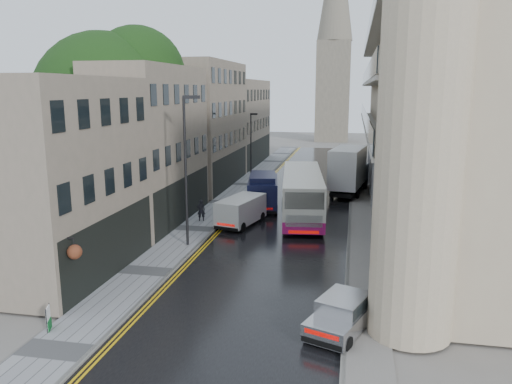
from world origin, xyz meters
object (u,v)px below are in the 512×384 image
at_px(lamp_post_near, 186,173).
at_px(cream_bus, 285,204).
at_px(tree_far, 175,124).
at_px(navy_van, 249,195).
at_px(silver_hatchback, 309,322).
at_px(white_lorry, 332,173).
at_px(tree_near, 106,126).
at_px(lamp_post_far, 251,149).
at_px(white_van, 219,215).
at_px(pedestrian, 201,210).
at_px(estate_sign, 48,319).

bearing_deg(lamp_post_near, cream_bus, 30.54).
distance_m(tree_far, navy_van, 13.41).
distance_m(silver_hatchback, navy_van, 20.00).
distance_m(white_lorry, lamp_post_near, 18.24).
bearing_deg(tree_near, lamp_post_far, 66.19).
bearing_deg(lamp_post_near, tree_far, 97.07).
bearing_deg(silver_hatchback, tree_near, 157.89).
bearing_deg(white_van, navy_van, 90.16).
bearing_deg(pedestrian, tree_near, -13.63).
relative_size(silver_hatchback, pedestrian, 2.50).
bearing_deg(white_lorry, lamp_post_far, 162.13).
distance_m(tree_near, navy_van, 11.63).
relative_size(white_van, lamp_post_near, 0.50).
bearing_deg(navy_van, lamp_post_near, -112.26).
distance_m(cream_bus, pedestrian, 6.20).
bearing_deg(white_lorry, silver_hatchback, -79.89).
bearing_deg(tree_near, white_van, -1.97).
bearing_deg(white_van, lamp_post_far, 107.99).
xyz_separation_m(pedestrian, lamp_post_near, (0.88, -5.65, 3.71)).
height_order(lamp_post_far, estate_sign, lamp_post_far).
height_order(tree_far, lamp_post_far, tree_far).
bearing_deg(white_lorry, tree_near, -133.11).
xyz_separation_m(cream_bus, white_lorry, (2.78, 10.86, 0.50)).
height_order(white_lorry, white_van, white_lorry).
distance_m(white_van, navy_van, 4.73).
distance_m(navy_van, pedestrian, 4.24).
relative_size(cream_bus, silver_hatchback, 3.11).
height_order(tree_far, lamp_post_near, tree_far).
distance_m(white_van, lamp_post_far, 16.58).
bearing_deg(estate_sign, pedestrian, 66.04).
relative_size(pedestrian, estate_sign, 1.65).
bearing_deg(white_lorry, lamp_post_near, -106.99).
distance_m(cream_bus, white_van, 4.59).
distance_m(cream_bus, lamp_post_near, 8.04).
xyz_separation_m(silver_hatchback, lamp_post_far, (-8.61, 30.71, 2.88)).
bearing_deg(navy_van, white_lorry, 41.89).
xyz_separation_m(tree_near, lamp_post_near, (7.33, -4.41, -2.33)).
xyz_separation_m(cream_bus, pedestrian, (-6.14, 0.32, -0.78)).
height_order(white_lorry, pedestrian, white_lorry).
relative_size(navy_van, pedestrian, 3.65).
xyz_separation_m(cream_bus, lamp_post_far, (-5.50, 15.13, 1.95)).
relative_size(tree_near, white_lorry, 1.68).
bearing_deg(navy_van, cream_bus, -55.31).
relative_size(navy_van, estate_sign, 6.02).
distance_m(white_lorry, lamp_post_far, 9.43).
bearing_deg(navy_van, pedestrian, -142.72).
xyz_separation_m(tree_far, white_lorry, (15.06, -1.22, -4.04)).
bearing_deg(silver_hatchback, pedestrian, 141.13).
height_order(tree_near, estate_sign, tree_near).
bearing_deg(navy_van, tree_near, -164.60).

